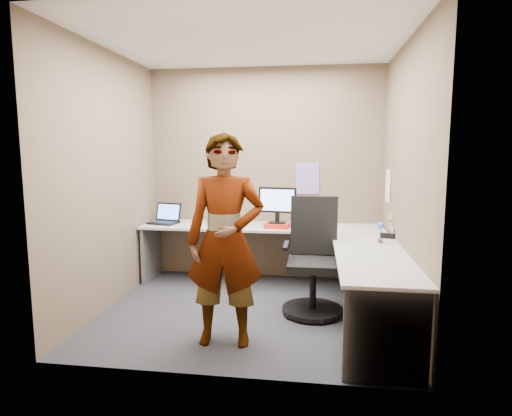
# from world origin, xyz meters

# --- Properties ---
(ground) EXTENTS (3.00, 3.00, 0.00)m
(ground) POSITION_xyz_m (0.00, 0.00, 0.00)
(ground) COLOR #25252A
(ground) RESTS_ON ground
(wall_back) EXTENTS (3.00, 0.00, 3.00)m
(wall_back) POSITION_xyz_m (0.00, 1.30, 1.35)
(wall_back) COLOR brown
(wall_back) RESTS_ON ground
(wall_right) EXTENTS (0.00, 2.70, 2.70)m
(wall_right) POSITION_xyz_m (1.50, 0.00, 1.35)
(wall_right) COLOR brown
(wall_right) RESTS_ON ground
(wall_left) EXTENTS (0.00, 2.70, 2.70)m
(wall_left) POSITION_xyz_m (-1.50, 0.00, 1.35)
(wall_left) COLOR brown
(wall_left) RESTS_ON ground
(ceiling) EXTENTS (3.00, 3.00, 0.00)m
(ceiling) POSITION_xyz_m (0.00, 0.00, 2.70)
(ceiling) COLOR white
(ceiling) RESTS_ON wall_back
(desk) EXTENTS (2.98, 2.58, 0.73)m
(desk) POSITION_xyz_m (0.44, 0.39, 0.59)
(desk) COLOR #AFAFAF
(desk) RESTS_ON ground
(paper_ream) EXTENTS (0.31, 0.25, 0.06)m
(paper_ream) POSITION_xyz_m (0.21, 0.84, 0.76)
(paper_ream) COLOR red
(paper_ream) RESTS_ON desk
(monitor) EXTENTS (0.45, 0.16, 0.43)m
(monitor) POSITION_xyz_m (0.21, 0.86, 1.04)
(monitor) COLOR black
(monitor) RESTS_ON paper_ream
(laptop) EXTENTS (0.41, 0.36, 0.25)m
(laptop) POSITION_xyz_m (-1.24, 0.99, 0.79)
(laptop) COLOR black
(laptop) RESTS_ON desk
(trackball_mouse) EXTENTS (0.12, 0.08, 0.07)m
(trackball_mouse) POSITION_xyz_m (-0.67, 0.95, 0.76)
(trackball_mouse) COLOR #B7B7BC
(trackball_mouse) RESTS_ON desk
(origami) EXTENTS (0.10, 0.10, 0.06)m
(origami) POSITION_xyz_m (-0.45, 0.88, 0.76)
(origami) COLOR white
(origami) RESTS_ON desk
(stapler) EXTENTS (0.16, 0.08, 0.05)m
(stapler) POSITION_xyz_m (1.42, 0.41, 0.76)
(stapler) COLOR black
(stapler) RESTS_ON desk
(flower) EXTENTS (0.07, 0.07, 0.22)m
(flower) POSITION_xyz_m (1.31, 0.16, 0.87)
(flower) COLOR brown
(flower) RESTS_ON desk
(calendar_purple) EXTENTS (0.30, 0.01, 0.40)m
(calendar_purple) POSITION_xyz_m (0.55, 1.29, 1.30)
(calendar_purple) COLOR #846BB7
(calendar_purple) RESTS_ON wall_back
(calendar_white) EXTENTS (0.01, 0.28, 0.38)m
(calendar_white) POSITION_xyz_m (1.49, 0.90, 1.25)
(calendar_white) COLOR white
(calendar_white) RESTS_ON wall_right
(sticky_note_a) EXTENTS (0.01, 0.07, 0.07)m
(sticky_note_a) POSITION_xyz_m (1.49, 0.55, 0.95)
(sticky_note_a) COLOR #F2E059
(sticky_note_a) RESTS_ON wall_right
(sticky_note_b) EXTENTS (0.01, 0.07, 0.07)m
(sticky_note_b) POSITION_xyz_m (1.49, 0.60, 0.82)
(sticky_note_b) COLOR pink
(sticky_note_b) RESTS_ON wall_right
(sticky_note_c) EXTENTS (0.01, 0.07, 0.07)m
(sticky_note_c) POSITION_xyz_m (1.49, 0.48, 0.80)
(sticky_note_c) COLOR pink
(sticky_note_c) RESTS_ON wall_right
(sticky_note_d) EXTENTS (0.01, 0.07, 0.07)m
(sticky_note_d) POSITION_xyz_m (1.49, 0.70, 0.92)
(sticky_note_d) COLOR #F2E059
(sticky_note_d) RESTS_ON wall_right
(office_chair) EXTENTS (0.62, 0.62, 1.16)m
(office_chair) POSITION_xyz_m (0.65, 0.09, 0.48)
(office_chair) COLOR black
(office_chair) RESTS_ON ground
(person) EXTENTS (0.69, 0.48, 1.81)m
(person) POSITION_xyz_m (-0.09, -0.73, 0.90)
(person) COLOR #999399
(person) RESTS_ON ground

